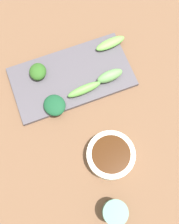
# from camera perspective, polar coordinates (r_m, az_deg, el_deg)

# --- Properties ---
(tabletop) EXTENTS (2.10, 2.10, 0.02)m
(tabletop) POSITION_cam_1_polar(r_m,az_deg,el_deg) (0.73, -0.88, -0.25)
(tabletop) COLOR brown
(tabletop) RESTS_ON ground
(sauce_bowl) EXTENTS (0.12, 0.12, 0.04)m
(sauce_bowl) POSITION_cam_1_polar(r_m,az_deg,el_deg) (0.67, 4.50, -9.12)
(sauce_bowl) COLOR silver
(sauce_bowl) RESTS_ON tabletop
(serving_plate) EXTENTS (0.17, 0.33, 0.01)m
(serving_plate) POSITION_cam_1_polar(r_m,az_deg,el_deg) (0.75, -4.01, 7.34)
(serving_plate) COLOR #4C474F
(serving_plate) RESTS_ON tabletop
(broccoli_stalk_0) EXTENTS (0.03, 0.10, 0.02)m
(broccoli_stalk_0) POSITION_cam_1_polar(r_m,az_deg,el_deg) (0.71, -1.12, 4.81)
(broccoli_stalk_0) COLOR #61A847
(broccoli_stalk_0) RESTS_ON serving_plate
(broccoli_leafy_1) EXTENTS (0.07, 0.07, 0.02)m
(broccoli_leafy_1) POSITION_cam_1_polar(r_m,az_deg,el_deg) (0.70, -7.42, 1.44)
(broccoli_leafy_1) COLOR #174A2A
(broccoli_leafy_1) RESTS_ON serving_plate
(broccoli_stalk_2) EXTENTS (0.03, 0.07, 0.03)m
(broccoli_stalk_2) POSITION_cam_1_polar(r_m,az_deg,el_deg) (0.73, 4.33, 7.64)
(broccoli_stalk_2) COLOR #639F55
(broccoli_stalk_2) RESTS_ON serving_plate
(broccoli_leafy_3) EXTENTS (0.06, 0.06, 0.03)m
(broccoli_leafy_3) POSITION_cam_1_polar(r_m,az_deg,el_deg) (0.75, -10.91, 8.39)
(broccoli_leafy_3) COLOR #2B5A1E
(broccoli_leafy_3) RESTS_ON serving_plate
(broccoli_stalk_4) EXTENTS (0.04, 0.09, 0.02)m
(broccoli_stalk_4) POSITION_cam_1_polar(r_m,az_deg,el_deg) (0.78, 4.44, 14.32)
(broccoli_stalk_4) COLOR #6BB54B
(broccoli_stalk_4) RESTS_ON serving_plate
(tea_cup) EXTENTS (0.06, 0.06, 0.06)m
(tea_cup) POSITION_cam_1_polar(r_m,az_deg,el_deg) (0.65, 5.35, -20.40)
(tea_cup) COLOR #4A7764
(tea_cup) RESTS_ON tabletop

